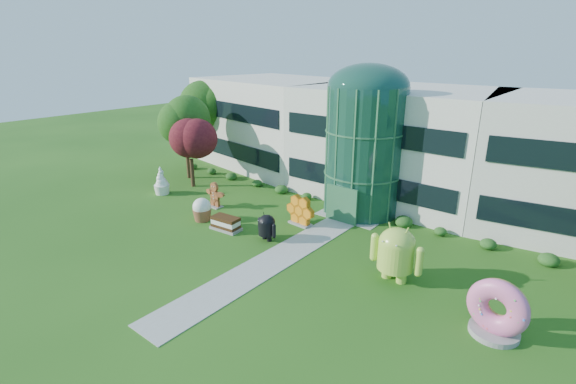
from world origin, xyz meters
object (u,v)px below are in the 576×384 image
Objects in this scene: android_green at (396,250)px; donut at (498,307)px; android_black at (267,225)px; gingerbread at (215,195)px.

android_green is 5.90m from donut.
android_green is 9.10m from android_black.
gingerbread is (-22.18, 2.88, -0.36)m from donut.
donut is at bearing -5.20° from gingerbread.
gingerbread is at bearing 176.99° from android_green.
android_black is 0.92× the size of gingerbread.
android_black is at bearing -176.93° from donut.
donut reaches higher than gingerbread.
donut is (5.68, -1.52, -0.42)m from android_green.
android_black is 7.72m from gingerbread.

